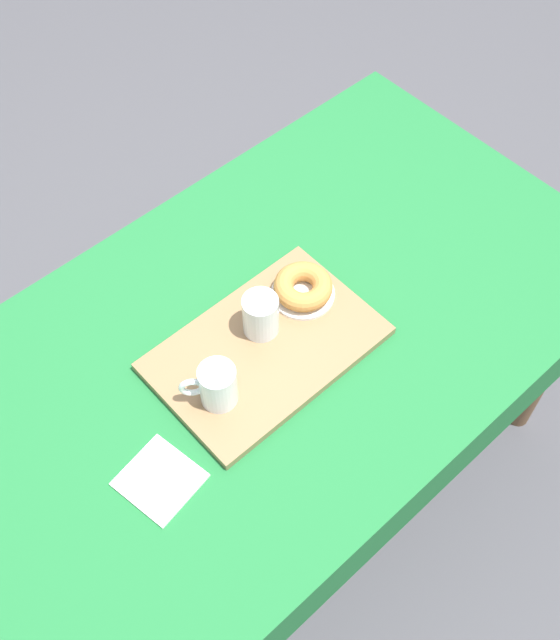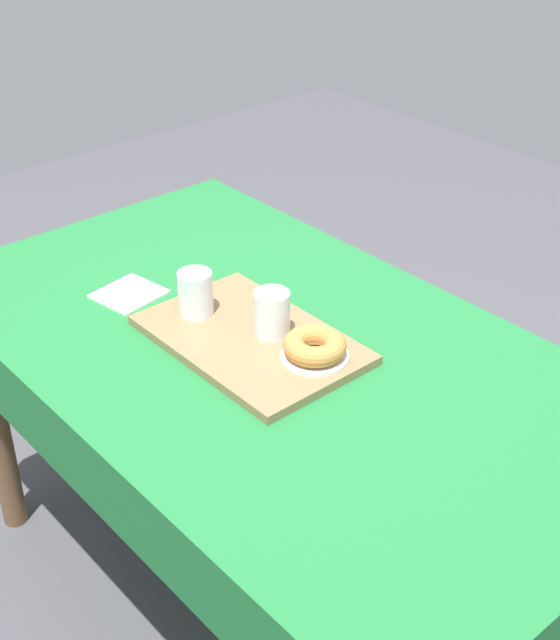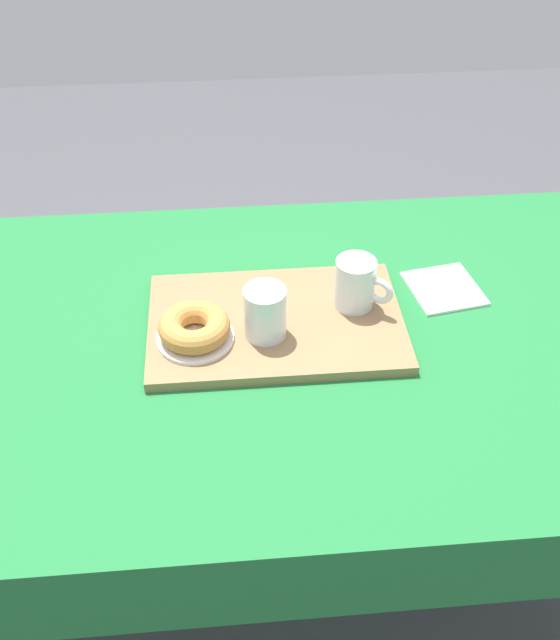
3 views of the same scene
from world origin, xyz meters
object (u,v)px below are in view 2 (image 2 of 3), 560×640
at_px(serving_tray, 251,340).
at_px(donut_plate_left, 314,356).
at_px(dining_table, 272,387).
at_px(water_glass_near, 272,316).
at_px(sugar_donut_left, 315,346).
at_px(paper_napkin, 129,294).
at_px(tea_mug_left, 196,294).

height_order(serving_tray, donut_plate_left, donut_plate_left).
height_order(dining_table, donut_plate_left, donut_plate_left).
relative_size(dining_table, water_glass_near, 16.39).
bearing_deg(serving_tray, sugar_donut_left, -163.22).
relative_size(water_glass_near, sugar_donut_left, 0.76).
bearing_deg(serving_tray, paper_napkin, 13.58).
distance_m(water_glass_near, paper_napkin, 0.38).
bearing_deg(sugar_donut_left, water_glass_near, 2.32).
relative_size(tea_mug_left, donut_plate_left, 0.75).
relative_size(dining_table, donut_plate_left, 11.48).
bearing_deg(dining_table, tea_mug_left, 16.85).
height_order(dining_table, paper_napkin, paper_napkin).
bearing_deg(sugar_donut_left, tea_mug_left, 13.80).
relative_size(serving_tray, tea_mug_left, 4.52).
xyz_separation_m(sugar_donut_left, paper_napkin, (0.47, 0.12, -0.04)).
bearing_deg(donut_plate_left, sugar_donut_left, 90.00).
distance_m(tea_mug_left, sugar_donut_left, 0.30).
relative_size(water_glass_near, donut_plate_left, 0.70).
distance_m(serving_tray, tea_mug_left, 0.16).
distance_m(serving_tray, donut_plate_left, 0.15).
relative_size(water_glass_near, paper_napkin, 0.71).
relative_size(donut_plate_left, sugar_donut_left, 1.09).
distance_m(dining_table, serving_tray, 0.12).
bearing_deg(dining_table, donut_plate_left, -171.42).
xyz_separation_m(water_glass_near, sugar_donut_left, (-0.12, -0.00, -0.01)).
height_order(water_glass_near, sugar_donut_left, water_glass_near).
bearing_deg(paper_napkin, sugar_donut_left, -165.44).
bearing_deg(donut_plate_left, dining_table, 8.58).
distance_m(tea_mug_left, water_glass_near, 0.18).
height_order(sugar_donut_left, paper_napkin, sugar_donut_left).
height_order(dining_table, tea_mug_left, tea_mug_left).
bearing_deg(dining_table, water_glass_near, -42.44).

